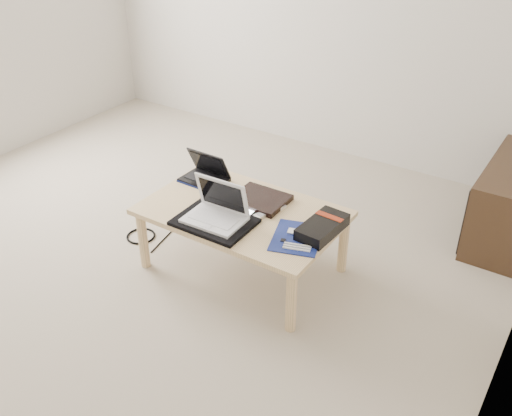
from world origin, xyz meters
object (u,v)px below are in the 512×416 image
Objects in this scene: netbook at (205,174)px; gpu_box at (322,227)px; white_laptop at (217,211)px; coffee_table at (242,218)px.

netbook reaches higher than gpu_box.
gpu_box is (0.53, 0.21, -0.03)m from white_laptop.
gpu_box reaches higher than coffee_table.
netbook is at bearing 156.17° from coffee_table.
white_laptop is (0.34, -0.34, 0.03)m from netbook.
white_laptop is 1.00× the size of gpu_box.
coffee_table is 0.49m from gpu_box.
gpu_box is at bearing -8.38° from netbook.
coffee_table is 3.40× the size of white_laptop.
netbook reaches higher than coffee_table.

